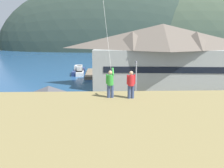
{
  "coord_description": "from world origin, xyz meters",
  "views": [
    {
      "loc": [
        -2.28,
        -21.98,
        10.87
      ],
      "look_at": [
        -1.28,
        9.0,
        3.63
      ],
      "focal_mm": 37.96,
      "sensor_mm": 36.0,
      "label": 1
    }
  ],
  "objects_px": {
    "wharf_dock": "(93,74)",
    "moored_boat_wharfside": "(80,72)",
    "storage_shed_near_lot": "(50,105)",
    "parked_car_lone_by_shed": "(223,107)",
    "parking_light_pole": "(136,80)",
    "parked_car_back_row_left": "(164,106)",
    "person_kite_flyer": "(110,83)",
    "person_companion": "(131,84)",
    "moored_boat_outer_mooring": "(107,70)",
    "parked_car_corner_spot": "(110,123)",
    "moored_boat_inner_slip": "(79,71)",
    "harbor_lodge": "(162,54)"
  },
  "relations": [
    {
      "from": "wharf_dock",
      "to": "moored_boat_wharfside",
      "type": "xyz_separation_m",
      "value": [
        -3.24,
        0.79,
        0.37
      ]
    },
    {
      "from": "storage_shed_near_lot",
      "to": "moored_boat_wharfside",
      "type": "distance_m",
      "value": 31.41
    },
    {
      "from": "parked_car_lone_by_shed",
      "to": "parking_light_pole",
      "type": "height_order",
      "value": "parking_light_pole"
    },
    {
      "from": "parked_car_back_row_left",
      "to": "storage_shed_near_lot",
      "type": "bearing_deg",
      "value": -166.14
    },
    {
      "from": "wharf_dock",
      "to": "person_kite_flyer",
      "type": "height_order",
      "value": "person_kite_flyer"
    },
    {
      "from": "person_companion",
      "to": "storage_shed_near_lot",
      "type": "bearing_deg",
      "value": 124.78
    },
    {
      "from": "storage_shed_near_lot",
      "to": "wharf_dock",
      "type": "relative_size",
      "value": 0.61
    },
    {
      "from": "moored_boat_outer_mooring",
      "to": "person_companion",
      "type": "bearing_deg",
      "value": -88.8
    },
    {
      "from": "storage_shed_near_lot",
      "to": "person_kite_flyer",
      "type": "xyz_separation_m",
      "value": [
        6.55,
        -11.07,
        5.09
      ]
    },
    {
      "from": "moored_boat_outer_mooring",
      "to": "person_kite_flyer",
      "type": "distance_m",
      "value": 44.78
    },
    {
      "from": "person_kite_flyer",
      "to": "parked_car_corner_spot",
      "type": "bearing_deg",
      "value": 88.77
    },
    {
      "from": "moored_boat_inner_slip",
      "to": "parked_car_corner_spot",
      "type": "bearing_deg",
      "value": -78.65
    },
    {
      "from": "moored_boat_outer_mooring",
      "to": "moored_boat_inner_slip",
      "type": "height_order",
      "value": "same"
    },
    {
      "from": "storage_shed_near_lot",
      "to": "person_companion",
      "type": "height_order",
      "value": "person_companion"
    },
    {
      "from": "wharf_dock",
      "to": "parking_light_pole",
      "type": "height_order",
      "value": "parking_light_pole"
    },
    {
      "from": "moored_boat_wharfside",
      "to": "parked_car_lone_by_shed",
      "type": "height_order",
      "value": "moored_boat_wharfside"
    },
    {
      "from": "moored_boat_wharfside",
      "to": "parked_car_back_row_left",
      "type": "relative_size",
      "value": 1.37
    },
    {
      "from": "wharf_dock",
      "to": "moored_boat_inner_slip",
      "type": "distance_m",
      "value": 4.11
    },
    {
      "from": "harbor_lodge",
      "to": "wharf_dock",
      "type": "relative_size",
      "value": 2.43
    },
    {
      "from": "person_companion",
      "to": "wharf_dock",
      "type": "bearing_deg",
      "value": 96.03
    },
    {
      "from": "moored_boat_inner_slip",
      "to": "moored_boat_outer_mooring",
      "type": "bearing_deg",
      "value": 5.26
    },
    {
      "from": "wharf_dock",
      "to": "parked_car_lone_by_shed",
      "type": "relative_size",
      "value": 2.67
    },
    {
      "from": "parking_light_pole",
      "to": "person_kite_flyer",
      "type": "xyz_separation_m",
      "value": [
        -4.09,
        -18.05,
        3.75
      ]
    },
    {
      "from": "moored_boat_inner_slip",
      "to": "parked_car_lone_by_shed",
      "type": "xyz_separation_m",
      "value": [
        21.68,
        -29.55,
        0.34
      ]
    },
    {
      "from": "moored_boat_outer_mooring",
      "to": "parking_light_pole",
      "type": "distance_m",
      "value": 26.65
    },
    {
      "from": "harbor_lodge",
      "to": "wharf_dock",
      "type": "xyz_separation_m",
      "value": [
        -13.65,
        11.74,
        -5.92
      ]
    },
    {
      "from": "parking_light_pole",
      "to": "person_companion",
      "type": "height_order",
      "value": "person_companion"
    },
    {
      "from": "parked_car_lone_by_shed",
      "to": "person_companion",
      "type": "relative_size",
      "value": 2.43
    },
    {
      "from": "parking_light_pole",
      "to": "parked_car_back_row_left",
      "type": "bearing_deg",
      "value": -46.94
    },
    {
      "from": "parked_car_back_row_left",
      "to": "parking_light_pole",
      "type": "bearing_deg",
      "value": 133.06
    },
    {
      "from": "harbor_lodge",
      "to": "parked_car_back_row_left",
      "type": "bearing_deg",
      "value": -101.43
    },
    {
      "from": "moored_boat_outer_mooring",
      "to": "person_companion",
      "type": "distance_m",
      "value": 44.99
    },
    {
      "from": "moored_boat_wharfside",
      "to": "parked_car_back_row_left",
      "type": "height_order",
      "value": "moored_boat_wharfside"
    },
    {
      "from": "moored_boat_wharfside",
      "to": "parking_light_pole",
      "type": "distance_m",
      "value": 26.72
    },
    {
      "from": "moored_boat_inner_slip",
      "to": "person_kite_flyer",
      "type": "height_order",
      "value": "person_kite_flyer"
    },
    {
      "from": "moored_boat_wharfside",
      "to": "parking_light_pole",
      "type": "xyz_separation_m",
      "value": [
        10.47,
        -24.39,
        3.08
      ]
    },
    {
      "from": "moored_boat_wharfside",
      "to": "person_kite_flyer",
      "type": "bearing_deg",
      "value": -81.46
    },
    {
      "from": "parked_car_back_row_left",
      "to": "parking_light_pole",
      "type": "distance_m",
      "value": 5.56
    },
    {
      "from": "person_kite_flyer",
      "to": "moored_boat_wharfside",
      "type": "bearing_deg",
      "value": 98.54
    },
    {
      "from": "parking_light_pole",
      "to": "person_kite_flyer",
      "type": "height_order",
      "value": "person_kite_flyer"
    },
    {
      "from": "parked_car_corner_spot",
      "to": "harbor_lodge",
      "type": "bearing_deg",
      "value": 63.68
    },
    {
      "from": "parked_car_back_row_left",
      "to": "person_kite_flyer",
      "type": "distance_m",
      "value": 17.53
    },
    {
      "from": "parked_car_corner_spot",
      "to": "person_kite_flyer",
      "type": "bearing_deg",
      "value": -91.23
    },
    {
      "from": "harbor_lodge",
      "to": "person_companion",
      "type": "relative_size",
      "value": 15.8
    },
    {
      "from": "harbor_lodge",
      "to": "moored_boat_outer_mooring",
      "type": "xyz_separation_m",
      "value": [
        -10.15,
        14.35,
        -5.55
      ]
    },
    {
      "from": "wharf_dock",
      "to": "moored_boat_inner_slip",
      "type": "bearing_deg",
      "value": 151.53
    },
    {
      "from": "storage_shed_near_lot",
      "to": "person_companion",
      "type": "xyz_separation_m",
      "value": [
        7.84,
        -11.28,
        5.07
      ]
    },
    {
      "from": "wharf_dock",
      "to": "parked_car_lone_by_shed",
      "type": "bearing_deg",
      "value": -56.77
    },
    {
      "from": "moored_boat_wharfside",
      "to": "person_kite_flyer",
      "type": "height_order",
      "value": "person_kite_flyer"
    },
    {
      "from": "person_companion",
      "to": "moored_boat_wharfside",
      "type": "bearing_deg",
      "value": 100.19
    }
  ]
}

